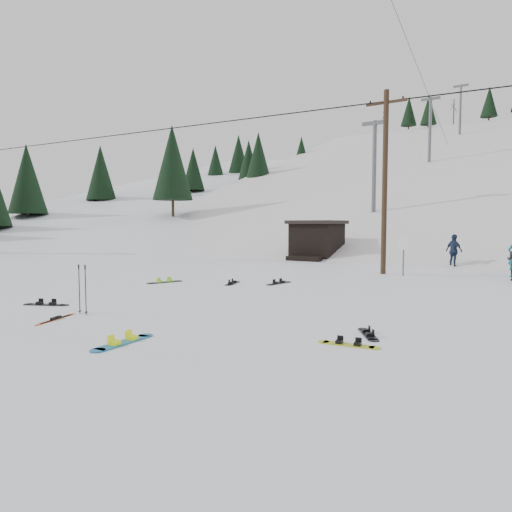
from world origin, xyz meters
The scene contains 21 objects.
ground centered at (0.00, 0.00, 0.00)m, with size 200.00×200.00×0.00m, color white.
ski_slope centered at (0.00, 55.00, -12.00)m, with size 60.00×75.00×45.00m, color silver.
ridge_left centered at (-36.00, 48.00, -11.00)m, with size 34.00×85.00×38.00m, color white.
treeline_left centered at (-34.00, 40.00, 0.00)m, with size 20.00×64.00×10.00m, color black, non-canonical shape.
treeline_crest centered at (0.00, 86.00, 0.00)m, with size 50.00×6.00×10.00m, color black, non-canonical shape.
utility_pole centered at (2.00, 14.00, 4.68)m, with size 2.00×0.26×9.00m.
trail_sign centered at (3.10, 13.58, 1.27)m, with size 0.50×0.09×1.85m.
lift_hut centered at (-5.00, 20.94, 1.36)m, with size 3.40×4.10×2.75m.
lift_tower_near centered at (-4.00, 30.00, 7.86)m, with size 2.20×0.36×8.00m.
lift_tower_mid centered at (-4.00, 50.00, 14.36)m, with size 2.20×0.36×8.00m.
lift_tower_far centered at (-4.00, 70.00, 20.86)m, with size 2.20×0.36×8.00m.
hero_snowboard centered at (1.67, -2.14, 0.03)m, with size 0.42×1.67×0.12m.
hero_skis centered at (-1.66, -1.50, 0.02)m, with size 0.60×1.45×0.08m.
ski_poles centered at (-1.71, -0.65, 0.70)m, with size 0.38×0.10×1.37m.
board_scatter_a centered at (-3.86, -0.40, 0.03)m, with size 1.36×0.79×0.10m.
board_scatter_b centered at (-2.06, 6.83, 0.03)m, with size 0.64×1.41×0.10m.
board_scatter_c centered at (-4.70, 5.55, 0.03)m, with size 0.74×1.56×0.11m.
board_scatter_d centered at (5.70, 1.35, 0.02)m, with size 0.79×1.12×0.09m.
board_scatter_e centered at (5.66, 0.28, 0.02)m, with size 1.29×0.37×0.09m.
board_scatter_f centered at (-0.44, 7.88, 0.03)m, with size 0.44×1.52×0.11m.
skier_navy centered at (4.34, 19.47, 0.96)m, with size 1.12×0.47×1.91m, color #1B2A44.
Camera 1 is at (9.11, -8.43, 2.48)m, focal length 32.00 mm.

